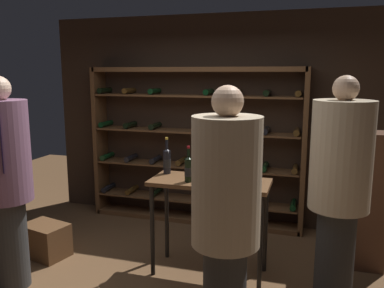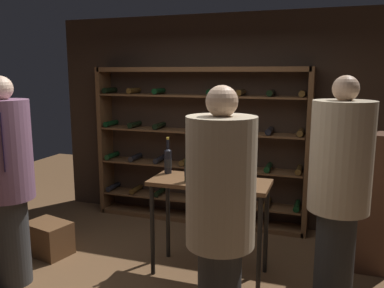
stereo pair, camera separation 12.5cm
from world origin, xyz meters
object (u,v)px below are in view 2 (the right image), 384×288
at_px(tasting_table, 210,194).
at_px(wine_bottle_red_label, 168,160).
at_px(person_bystander_dark_jacket, 220,212).
at_px(wine_glass_stemmed_right, 244,174).
at_px(wine_rack, 198,147).
at_px(person_guest_plum_blouse, 339,183).
at_px(display_cabinet, 367,202).
at_px(wine_crate, 49,238).
at_px(person_guest_khaki, 7,173).
at_px(wine_bottle_green_slim, 188,169).
at_px(wine_glass_stemmed_left, 194,166).

height_order(tasting_table, wine_bottle_red_label, wine_bottle_red_label).
xyz_separation_m(person_bystander_dark_jacket, wine_glass_stemmed_right, (-0.05, 1.08, 0.00)).
bearing_deg(wine_rack, person_bystander_dark_jacket, -68.62).
bearing_deg(person_guest_plum_blouse, person_bystander_dark_jacket, -164.05).
bearing_deg(wine_glass_stemmed_right, display_cabinet, 29.21).
xyz_separation_m(tasting_table, wine_crate, (-1.83, -0.16, -0.66)).
height_order(person_guest_plum_blouse, person_guest_khaki, person_guest_plum_blouse).
relative_size(wine_bottle_red_label, wine_glass_stemmed_right, 2.88).
bearing_deg(wine_bottle_green_slim, tasting_table, 31.52).
bearing_deg(wine_crate, wine_glass_stemmed_right, 4.35).
distance_m(wine_crate, wine_bottle_green_slim, 1.88).
bearing_deg(wine_glass_stemmed_right, wine_rack, 123.68).
relative_size(wine_rack, wine_glass_stemmed_right, 21.81).
xyz_separation_m(person_guest_khaki, display_cabinet, (3.20, 1.42, -0.38)).
bearing_deg(wine_crate, wine_glass_stemmed_left, 10.04).
bearing_deg(display_cabinet, person_guest_khaki, -156.01).
height_order(person_bystander_dark_jacket, wine_glass_stemmed_left, person_bystander_dark_jacket).
relative_size(tasting_table, person_guest_khaki, 0.59).
xyz_separation_m(person_bystander_dark_jacket, wine_glass_stemmed_left, (-0.59, 1.20, 0.01)).
bearing_deg(person_guest_khaki, person_guest_plum_blouse, 52.75).
bearing_deg(person_guest_plum_blouse, tasting_table, 139.02).
relative_size(person_guest_plum_blouse, wine_crate, 4.14).
distance_m(person_bystander_dark_jacket, wine_crate, 2.55).
height_order(wine_bottle_red_label, wine_glass_stemmed_left, wine_bottle_red_label).
bearing_deg(person_guest_khaki, wine_bottle_green_slim, 64.09).
bearing_deg(person_bystander_dark_jacket, wine_bottle_red_label, -43.58).
xyz_separation_m(wine_rack, person_guest_plum_blouse, (1.73, -1.50, 0.06)).
bearing_deg(wine_glass_stemmed_left, tasting_table, -31.64).
xyz_separation_m(tasting_table, wine_glass_stemmed_right, (0.34, 0.00, 0.23)).
bearing_deg(wine_glass_stemmed_left, person_bystander_dark_jacket, -63.69).
xyz_separation_m(tasting_table, wine_bottle_green_slim, (-0.18, -0.11, 0.26)).
bearing_deg(display_cabinet, wine_glass_stemmed_right, -150.79).
distance_m(tasting_table, wine_bottle_green_slim, 0.34).
relative_size(person_guest_plum_blouse, wine_glass_stemmed_right, 15.07).
distance_m(wine_rack, wine_bottle_green_slim, 1.50).
distance_m(wine_rack, wine_bottle_red_label, 1.22).
bearing_deg(wine_bottle_green_slim, wine_rack, 104.37).
distance_m(tasting_table, wine_bottle_red_label, 0.58).
height_order(person_guest_plum_blouse, wine_crate, person_guest_plum_blouse).
relative_size(person_bystander_dark_jacket, wine_bottle_green_slim, 5.51).
bearing_deg(wine_glass_stemmed_left, wine_glass_stemmed_right, -12.80).
bearing_deg(person_guest_plum_blouse, wine_glass_stemmed_right, 135.91).
height_order(wine_rack, wine_crate, wine_rack).
bearing_deg(person_guest_khaki, wine_glass_stemmed_right, 61.41).
xyz_separation_m(person_guest_plum_blouse, wine_bottle_green_slim, (-1.36, 0.04, 0.00)).
bearing_deg(wine_glass_stemmed_left, wine_rack, 106.18).
distance_m(wine_crate, wine_bottle_red_label, 1.65).
relative_size(wine_bottle_red_label, wine_bottle_green_slim, 1.09).
distance_m(person_guest_plum_blouse, wine_glass_stemmed_left, 1.41).
relative_size(person_bystander_dark_jacket, wine_bottle_red_label, 5.07).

